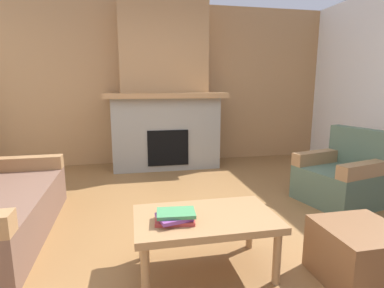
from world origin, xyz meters
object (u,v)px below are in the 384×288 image
Objects in this scene: fireplace at (165,97)px; coffee_table at (205,223)px; armchair at (342,177)px; ottoman at (359,254)px.

fireplace is 3.16m from coffee_table.
fireplace reaches higher than armchair.
armchair reaches higher than ottoman.
fireplace is 3.64m from ottoman.
armchair is at bearing 27.85° from coffee_table.
ottoman is (0.94, -3.39, -0.96)m from fireplace.
coffee_table is at bearing -152.15° from armchair.
armchair is at bearing 56.41° from ottoman.
ottoman is (-0.88, -1.32, -0.09)m from armchair.
ottoman is at bearing -18.09° from coffee_table.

